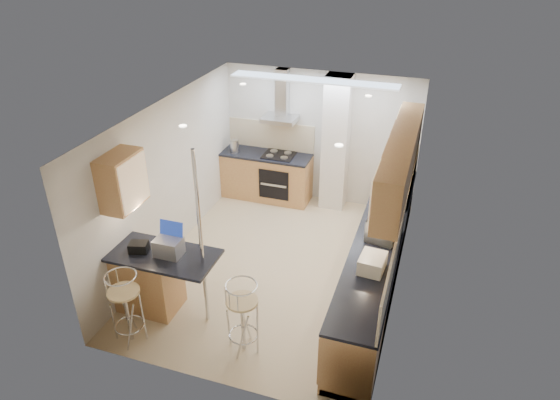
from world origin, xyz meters
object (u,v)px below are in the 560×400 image
(bar_stool_end, at_px, (243,317))
(bread_bin, at_px, (372,263))
(bar_stool_near, at_px, (126,308))
(microwave, at_px, (386,226))
(laptop, at_px, (169,247))

(bar_stool_end, distance_m, bread_bin, 1.73)
(bar_stool_near, bearing_deg, bread_bin, 26.77)
(bar_stool_end, bearing_deg, bread_bin, -30.90)
(microwave, distance_m, bar_stool_near, 3.56)
(laptop, distance_m, bar_stool_near, 0.91)
(microwave, bearing_deg, bread_bin, -172.36)
(microwave, bearing_deg, bar_stool_near, 135.91)
(microwave, bearing_deg, laptop, 128.40)
(microwave, distance_m, bar_stool_end, 2.31)
(laptop, relative_size, bar_stool_near, 0.34)
(bar_stool_near, xyz_separation_m, bread_bin, (2.83, 1.20, 0.51))
(microwave, height_order, bread_bin, microwave)
(laptop, distance_m, bread_bin, 2.60)
(microwave, height_order, laptop, microwave)
(laptop, bearing_deg, bread_bin, 11.72)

